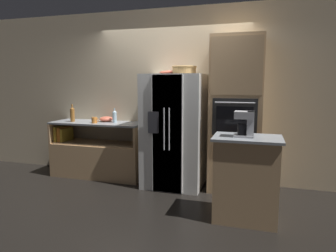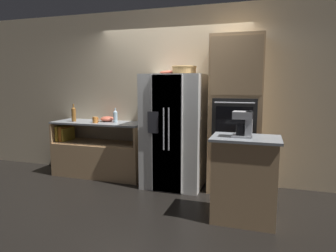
# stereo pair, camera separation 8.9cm
# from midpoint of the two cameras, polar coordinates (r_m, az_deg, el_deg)

# --- Properties ---
(ground_plane) EXTENTS (20.00, 20.00, 0.00)m
(ground_plane) POSITION_cam_midpoint_polar(r_m,az_deg,el_deg) (4.81, -1.32, -11.30)
(ground_plane) COLOR black
(wall_back) EXTENTS (12.00, 0.06, 2.80)m
(wall_back) POSITION_cam_midpoint_polar(r_m,az_deg,el_deg) (5.01, 0.37, 5.86)
(wall_back) COLOR beige
(wall_back) RESTS_ON ground_plane
(counter_left) EXTENTS (1.60, 0.58, 0.94)m
(counter_left) POSITION_cam_midpoint_polar(r_m,az_deg,el_deg) (5.36, -13.59, -5.65)
(counter_left) COLOR tan
(counter_left) RESTS_ON ground_plane
(refrigerator) EXTENTS (0.90, 0.78, 1.74)m
(refrigerator) POSITION_cam_midpoint_polar(r_m,az_deg,el_deg) (4.63, 0.57, -0.95)
(refrigerator) COLOR silver
(refrigerator) RESTS_ON ground_plane
(wall_oven) EXTENTS (0.74, 0.66, 2.27)m
(wall_oven) POSITION_cam_midpoint_polar(r_m,az_deg,el_deg) (4.51, 12.28, 2.08)
(wall_oven) COLOR tan
(wall_oven) RESTS_ON ground_plane
(island_counter) EXTENTS (0.78, 0.55, 1.00)m
(island_counter) POSITION_cam_midpoint_polar(r_m,az_deg,el_deg) (3.66, 13.95, -9.66)
(island_counter) COLOR tan
(island_counter) RESTS_ON ground_plane
(wicker_basket) EXTENTS (0.37, 0.37, 0.11)m
(wicker_basket) POSITION_cam_midpoint_polar(r_m,az_deg,el_deg) (4.48, 2.53, 10.69)
(wicker_basket) COLOR tan
(wicker_basket) RESTS_ON refrigerator
(fruit_bowl) EXTENTS (0.32, 0.32, 0.06)m
(fruit_bowl) POSITION_cam_midpoint_polar(r_m,az_deg,el_deg) (4.68, -0.24, 10.19)
(fruit_bowl) COLOR #DB664C
(fruit_bowl) RESTS_ON refrigerator
(bottle_tall) EXTENTS (0.07, 0.07, 0.30)m
(bottle_tall) POSITION_cam_midpoint_polar(r_m,az_deg,el_deg) (5.41, -18.20, 2.19)
(bottle_tall) COLOR brown
(bottle_tall) RESTS_ON counter_left
(bottle_short) EXTENTS (0.07, 0.07, 0.24)m
(bottle_short) POSITION_cam_midpoint_polar(r_m,az_deg,el_deg) (5.12, -10.63, 1.87)
(bottle_short) COLOR silver
(bottle_short) RESTS_ON counter_left
(mug) EXTENTS (0.13, 0.09, 0.10)m
(mug) POSITION_cam_midpoint_polar(r_m,az_deg,el_deg) (5.11, -14.30, 1.09)
(mug) COLOR orange
(mug) RESTS_ON counter_left
(mixing_bowl) EXTENTS (0.23, 0.23, 0.09)m
(mixing_bowl) POSITION_cam_midpoint_polar(r_m,az_deg,el_deg) (5.27, -12.17, 1.31)
(mixing_bowl) COLOR #DB664C
(mixing_bowl) RESTS_ON counter_left
(coffee_maker) EXTENTS (0.22, 0.18, 0.29)m
(coffee_maker) POSITION_cam_midpoint_polar(r_m,az_deg,el_deg) (3.49, 13.98, 0.55)
(coffee_maker) COLOR #B2B2B7
(coffee_maker) RESTS_ON island_counter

